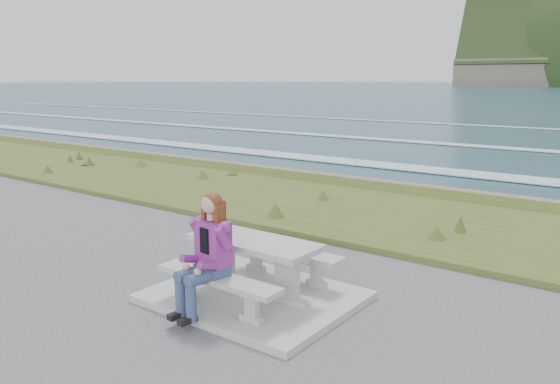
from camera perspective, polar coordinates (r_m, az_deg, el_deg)
The scene contains 7 objects.
concrete_slab at distance 7.46m, azimuth -2.70°, elevation -10.85°, with size 2.60×2.10×0.10m, color #9A9A95.
picnic_table at distance 7.24m, azimuth -2.74°, elevation -6.22°, with size 1.80×0.75×0.75m.
bench_landward at distance 6.82m, azimuth -6.51°, elevation -9.50°, with size 1.80×0.35×0.45m.
bench_seaward at distance 7.84m, azimuth 0.55°, elevation -6.59°, with size 1.80×0.35×0.45m.
grass_verge at distance 11.57m, azimuth 13.25°, elevation -3.18°, with size 160.00×4.50×0.22m, color #364D1C.
shore_drop at distance 14.22m, azimuth 17.96°, elevation -0.69°, with size 160.00×0.80×2.20m, color brown.
seated_woman at distance 6.73m, azimuth -8.02°, elevation -8.08°, with size 0.51×0.79×1.48m.
Camera 1 is at (4.39, -5.30, 2.91)m, focal length 35.00 mm.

